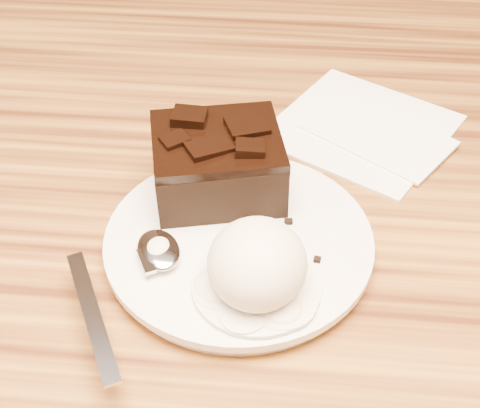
# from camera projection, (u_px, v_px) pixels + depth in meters

# --- Properties ---
(plate) EXTENTS (0.20, 0.20, 0.02)m
(plate) POSITION_uv_depth(u_px,v_px,m) (239.00, 245.00, 0.52)
(plate) COLOR white
(plate) RESTS_ON dining_table
(brownie) EXTENTS (0.11, 0.10, 0.04)m
(brownie) POSITION_uv_depth(u_px,v_px,m) (218.00, 166.00, 0.54)
(brownie) COLOR black
(brownie) RESTS_ON plate
(ice_cream_scoop) EXTENTS (0.07, 0.07, 0.06)m
(ice_cream_scoop) POSITION_uv_depth(u_px,v_px,m) (257.00, 264.00, 0.46)
(ice_cream_scoop) COLOR white
(ice_cream_scoop) RESTS_ON plate
(melt_puddle) EXTENTS (0.09, 0.09, 0.00)m
(melt_puddle) POSITION_uv_depth(u_px,v_px,m) (257.00, 286.00, 0.48)
(melt_puddle) COLOR white
(melt_puddle) RESTS_ON plate
(spoon) EXTENTS (0.10, 0.17, 0.01)m
(spoon) POSITION_uv_depth(u_px,v_px,m) (159.00, 251.00, 0.50)
(spoon) COLOR silver
(spoon) RESTS_ON plate
(napkin) EXTENTS (0.20, 0.20, 0.01)m
(napkin) POSITION_uv_depth(u_px,v_px,m) (362.00, 127.00, 0.64)
(napkin) COLOR white
(napkin) RESTS_ON dining_table
(crumb_a) EXTENTS (0.01, 0.01, 0.00)m
(crumb_a) POSITION_uv_depth(u_px,v_px,m) (251.00, 225.00, 0.52)
(crumb_a) COLOR black
(crumb_a) RESTS_ON plate
(crumb_b) EXTENTS (0.01, 0.01, 0.00)m
(crumb_b) POSITION_uv_depth(u_px,v_px,m) (317.00, 260.00, 0.50)
(crumb_b) COLOR black
(crumb_b) RESTS_ON plate
(crumb_c) EXTENTS (0.01, 0.00, 0.00)m
(crumb_c) POSITION_uv_depth(u_px,v_px,m) (289.00, 222.00, 0.53)
(crumb_c) COLOR black
(crumb_c) RESTS_ON plate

